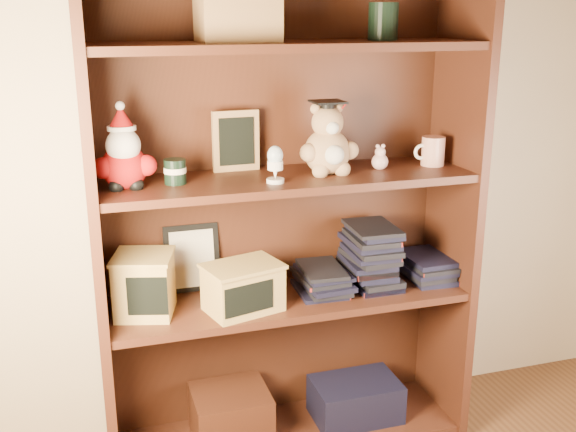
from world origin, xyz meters
name	(u,v)px	position (x,y,z in m)	size (l,w,h in m)	color
bookcase	(283,224)	(-0.09, 1.36, 0.78)	(1.20, 0.35, 1.60)	#421F13
shelf_lower	(288,299)	(-0.09, 1.30, 0.54)	(1.14, 0.33, 0.02)	#421F13
shelf_upper	(288,180)	(-0.09, 1.30, 0.94)	(1.14, 0.33, 0.02)	#421F13
santa_plush	(124,156)	(-0.57, 1.30, 1.04)	(0.18, 0.13, 0.25)	#A50F0F
teachers_tin	(175,171)	(-0.43, 1.30, 0.99)	(0.07, 0.07, 0.07)	black
chalkboard_plaque	(236,142)	(-0.22, 1.42, 1.04)	(0.15, 0.08, 0.19)	#9E7547
egg_cup	(275,163)	(-0.15, 1.23, 1.01)	(0.05, 0.05, 0.11)	white
grad_teddy_bear	(328,146)	(0.04, 1.30, 1.04)	(0.19, 0.16, 0.23)	tan
pink_figurine	(380,159)	(0.22, 1.31, 0.98)	(0.05, 0.05, 0.08)	#D4A7A3
teacher_mug	(432,151)	(0.41, 1.30, 1.00)	(0.11, 0.08, 0.09)	silver
certificate_frame	(192,258)	(-0.37, 1.44, 0.66)	(0.18, 0.05, 0.22)	black
treats_box	(144,284)	(-0.54, 1.30, 0.65)	(0.21, 0.21, 0.19)	tan
pencils_box	(243,287)	(-0.25, 1.24, 0.63)	(0.26, 0.22, 0.15)	tan
book_stack_left	(322,278)	(0.03, 1.30, 0.60)	(0.14, 0.20, 0.10)	black
book_stack_mid	(371,259)	(0.21, 1.30, 0.65)	(0.14, 0.20, 0.19)	black
book_stack_right	(426,268)	(0.41, 1.30, 0.59)	(0.14, 0.20, 0.08)	black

